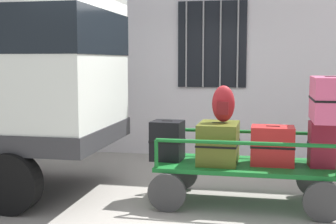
# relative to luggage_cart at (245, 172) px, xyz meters

# --- Properties ---
(ground_plane) EXTENTS (40.00, 40.00, 0.00)m
(ground_plane) POSITION_rel_luggage_cart_xyz_m (-1.08, 0.13, -0.39)
(ground_plane) COLOR gray
(building_wall) EXTENTS (12.00, 0.38, 5.00)m
(building_wall) POSITION_rel_luggage_cart_xyz_m (-1.07, 2.82, 2.11)
(building_wall) COLOR silver
(building_wall) RESTS_ON ground
(luggage_cart) EXTENTS (2.15, 1.02, 0.49)m
(luggage_cart) POSITION_rel_luggage_cart_xyz_m (0.00, 0.00, 0.00)
(luggage_cart) COLOR #146023
(luggage_cart) RESTS_ON ground
(cart_railing) EXTENTS (2.03, 0.89, 0.34)m
(cart_railing) POSITION_rel_luggage_cart_xyz_m (-0.00, 0.00, 0.39)
(cart_railing) COLOR #146023
(cart_railing) RESTS_ON luggage_cart
(suitcase_left_bottom) EXTENTS (0.41, 0.37, 0.49)m
(suitcase_left_bottom) POSITION_rel_luggage_cart_xyz_m (-0.95, 0.02, 0.35)
(suitcase_left_bottom) COLOR black
(suitcase_left_bottom) RESTS_ON luggage_cart
(suitcase_midleft_bottom) EXTENTS (0.48, 0.63, 0.49)m
(suitcase_midleft_bottom) POSITION_rel_luggage_cart_xyz_m (-0.32, -0.02, 0.35)
(suitcase_midleft_bottom) COLOR #4C5119
(suitcase_midleft_bottom) RESTS_ON luggage_cart
(suitcase_center_bottom) EXTENTS (0.51, 0.37, 0.46)m
(suitcase_center_bottom) POSITION_rel_luggage_cart_xyz_m (0.32, 0.01, 0.34)
(suitcase_center_bottom) COLOR #B21E1E
(suitcase_center_bottom) RESTS_ON luggage_cart
(suitcase_midright_bottom) EXTENTS (0.47, 0.30, 0.53)m
(suitcase_midright_bottom) POSITION_rel_luggage_cart_xyz_m (0.95, 0.01, 0.37)
(suitcase_midright_bottom) COLOR maroon
(suitcase_midright_bottom) RESTS_ON luggage_cart
(suitcase_midright_middle) EXTENTS (0.43, 0.80, 0.51)m
(suitcase_midright_middle) POSITION_rel_luggage_cart_xyz_m (0.95, 0.03, 0.89)
(suitcase_midright_middle) COLOR #CC4C72
(suitcase_midright_middle) RESTS_ON suitcase_midright_bottom
(backpack) EXTENTS (0.27, 0.22, 0.44)m
(backpack) POSITION_rel_luggage_cart_xyz_m (-0.27, 0.02, 0.82)
(backpack) COLOR maroon
(backpack) RESTS_ON suitcase_midleft_bottom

